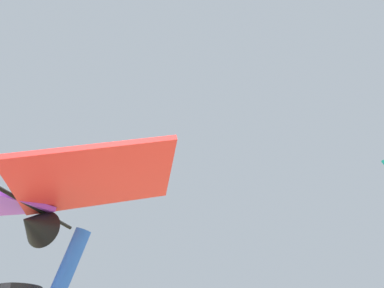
{
  "coord_description": "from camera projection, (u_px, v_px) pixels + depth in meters",
  "views": [
    {
      "loc": [
        1.98,
        -1.39,
        1.18
      ],
      "look_at": [
        -0.21,
        1.54,
        3.31
      ],
      "focal_mm": 37.16,
      "sensor_mm": 36.0,
      "label": 1
    }
  ],
  "objects": [
    {
      "name": "held_stunt_kite",
      "position": [
        30.0,
        196.0,
        2.44
      ],
      "size": [
        1.92,
        1.31,
        0.42
      ],
      "color": "black"
    },
    {
      "name": "distant_kite_purple_high_right",
      "position": [
        162.0,
        161.0,
        22.52
      ],
      "size": [
        1.33,
        1.09,
        1.4
      ],
      "color": "purple"
    }
  ]
}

